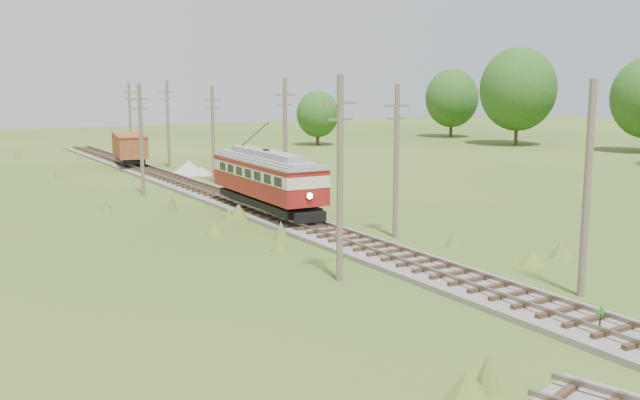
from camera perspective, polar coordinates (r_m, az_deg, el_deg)
railbed_main at (r=52.70m, az=-7.35°, el=0.06°), size 3.60×96.00×0.57m
switch_marker at (r=26.66m, az=21.50°, el=-8.81°), size 0.45×0.06×1.08m
streetcar at (r=46.64m, az=-4.31°, el=1.92°), size 3.34×12.41×5.63m
gondola at (r=76.26m, az=-14.99°, el=4.13°), size 4.20×8.95×2.86m
gravel_pile at (r=68.99m, az=-10.30°, el=2.54°), size 3.66×3.88×1.33m
utility_pole_r_1 at (r=30.48m, az=20.58°, el=0.75°), size 0.30×0.30×8.80m
utility_pole_r_2 at (r=39.95m, az=6.12°, el=3.24°), size 1.60×0.30×8.60m
utility_pole_r_3 at (r=50.85m, az=-2.79°, el=4.82°), size 1.60×0.30×9.00m
utility_pole_r_4 at (r=62.55m, az=-8.56°, el=5.30°), size 1.60×0.30×8.40m
utility_pole_r_5 at (r=74.84m, az=-12.06°, el=6.05°), size 1.60×0.30×8.90m
utility_pole_r_6 at (r=87.19m, az=-14.95°, el=6.32°), size 1.60×0.30×8.70m
utility_pole_l_a at (r=30.79m, az=1.61°, el=1.85°), size 1.60×0.30×9.00m
utility_pole_l_b at (r=56.29m, az=-14.11°, el=4.79°), size 1.60×0.30×8.60m
tree_right_4 at (r=103.48m, az=15.57°, el=8.54°), size 10.50×10.50×13.53m
tree_right_5 at (r=116.49m, az=10.50°, el=8.01°), size 8.40×8.40×10.82m
tree_mid_b at (r=99.66m, az=-0.19°, el=6.89°), size 5.88×5.88×7.57m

